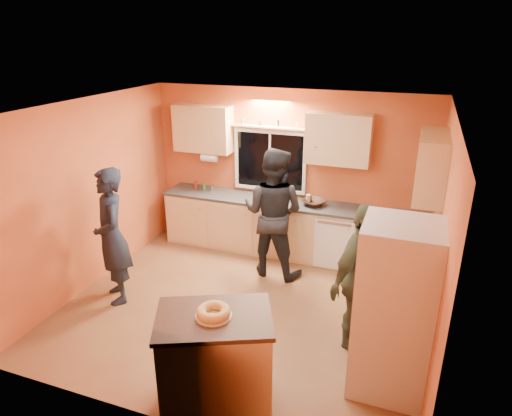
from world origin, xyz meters
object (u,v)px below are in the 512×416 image
at_px(person_left, 112,237).
at_px(person_right, 361,279).
at_px(refrigerator, 394,310).
at_px(island, 216,361).
at_px(person_center, 273,213).

xyz_separation_m(person_left, person_right, (3.18, 0.09, -0.05)).
relative_size(person_left, person_right, 1.05).
distance_m(refrigerator, island, 1.78).
bearing_deg(refrigerator, island, -151.02).
height_order(refrigerator, island, refrigerator).
bearing_deg(person_center, person_left, 44.17).
bearing_deg(island, person_right, 26.38).
relative_size(island, person_right, 0.72).
height_order(refrigerator, person_right, refrigerator).
bearing_deg(person_center, island, 101.83).
bearing_deg(person_left, person_right, 47.41).
distance_m(person_center, person_right, 1.95).
distance_m(person_left, person_right, 3.18).
bearing_deg(person_left, island, 13.80).
bearing_deg(island, person_center, 72.34).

